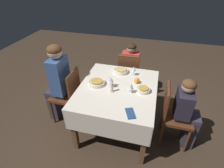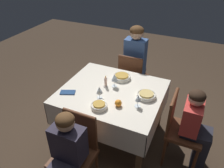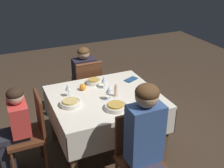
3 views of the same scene
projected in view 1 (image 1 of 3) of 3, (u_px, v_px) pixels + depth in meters
The scene contains 17 objects.
ground_plane at pixel (117, 126), 2.73m from camera, with size 8.00×8.00×0.00m, color #3D2D21.
dining_table at pixel (117, 94), 2.37m from camera, with size 1.16×1.02×0.74m.
chair_south at pixel (68, 93), 2.59m from camera, with size 0.38×0.38×0.89m.
chair_north at pixel (173, 113), 2.25m from camera, with size 0.38×0.38×0.89m.
chair_west at pixel (129, 73), 3.09m from camera, with size 0.38×0.38×0.89m.
person_adult_denim at pixel (57, 80), 2.51m from camera, with size 0.30×0.34×1.25m.
person_child_dark at pixel (187, 112), 2.18m from camera, with size 0.30×0.33×1.02m.
person_child_red at pixel (131, 66), 3.19m from camera, with size 0.33×0.30×1.01m.
bowl_south at pixel (97, 82), 2.36m from camera, with size 0.23×0.23×0.06m.
wine_glass_south at pixel (110, 80), 2.26m from camera, with size 0.08×0.08×0.16m.
bowl_north at pixel (144, 89), 2.23m from camera, with size 0.17×0.17×0.06m.
wine_glass_north at pixel (131, 86), 2.16m from camera, with size 0.07×0.07×0.15m.
bowl_west at pixel (121, 71), 2.62m from camera, with size 0.21×0.21×0.06m.
wine_glass_west at pixel (134, 69), 2.51m from camera, with size 0.07×0.07×0.15m.
candle_centerpiece at pixel (112, 88), 2.21m from camera, with size 0.06×0.06×0.15m.
orange_fruit at pixel (137, 81), 2.38m from camera, with size 0.07×0.07×0.07m, color orange.
napkin_red_folded at pixel (130, 113), 1.90m from camera, with size 0.19×0.15×0.01m.
Camera 1 is at (1.83, 0.41, 2.08)m, focal length 28.00 mm.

